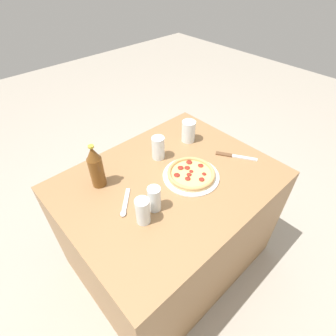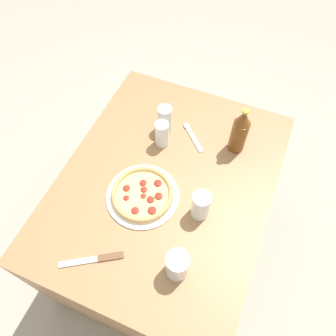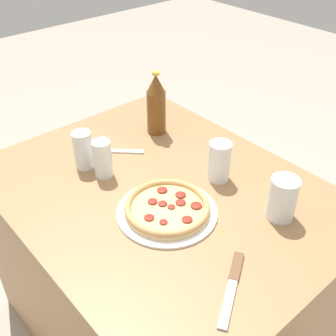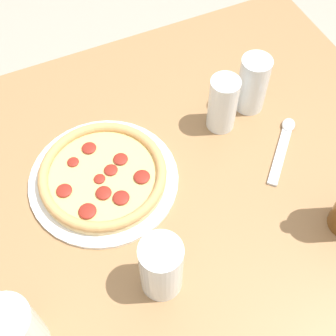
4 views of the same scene
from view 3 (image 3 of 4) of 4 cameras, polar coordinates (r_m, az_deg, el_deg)
The scene contains 10 objects.
ground_plane at distance 1.88m, azimuth -0.72°, elevation -20.91°, with size 8.00×8.00×0.00m, color #A89E8E.
table at distance 1.58m, azimuth -0.82°, elevation -13.46°, with size 1.10×0.86×0.74m.
pizza_salami at distance 1.23m, azimuth -0.12°, elevation -5.50°, with size 0.30×0.30×0.04m.
glass_orange_juice at distance 1.42m, azimuth -11.40°, elevation 2.31°, with size 0.06×0.06×0.13m.
glass_water at distance 1.35m, azimuth 6.94°, elevation 0.67°, with size 0.07×0.07×0.13m.
glass_iced_tea at distance 1.23m, azimuth 15.21°, elevation -4.18°, with size 0.08×0.08×0.13m.
glass_cola at distance 1.37m, azimuth -8.82°, elevation 0.99°, with size 0.06×0.06×0.13m.
beer_bottle at distance 1.57m, azimuth -1.61°, elevation 8.58°, with size 0.07×0.07×0.24m.
knife at distance 1.07m, azimuth 8.70°, elevation -15.33°, with size 0.14×0.21×0.01m.
spoon at distance 1.51m, azimuth -7.42°, elevation 2.35°, with size 0.14×0.14×0.01m.
Camera 3 is at (0.80, -0.66, 1.57)m, focal length 45.00 mm.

